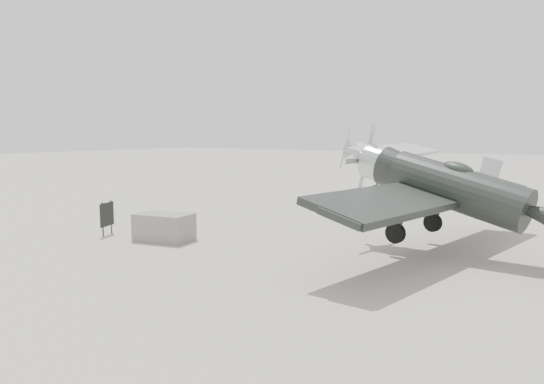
% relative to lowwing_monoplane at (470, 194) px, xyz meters
% --- Properties ---
extents(ground, '(160.00, 160.00, 0.00)m').
position_rel_lowwing_monoplane_xyz_m(ground, '(-5.13, -1.11, -1.86)').
color(ground, gray).
rests_on(ground, ground).
extents(lowwing_monoplane, '(7.85, 10.95, 3.51)m').
position_rel_lowwing_monoplane_xyz_m(lowwing_monoplane, '(0.00, 0.00, 0.00)').
color(lowwing_monoplane, black).
rests_on(lowwing_monoplane, ground).
extents(highwing_monoplane, '(8.33, 11.72, 3.31)m').
position_rel_lowwing_monoplane_xyz_m(highwing_monoplane, '(-6.11, 12.30, 0.21)').
color(highwing_monoplane, '#AEB0B4').
rests_on(highwing_monoplane, ground).
extents(equipment_block, '(2.00, 1.45, 0.91)m').
position_rel_lowwing_monoplane_xyz_m(equipment_block, '(-9.08, -3.11, -1.40)').
color(equipment_block, slate).
rests_on(equipment_block, ground).
extents(sign_board, '(0.35, 0.80, 1.21)m').
position_rel_lowwing_monoplane_xyz_m(sign_board, '(-11.45, -3.54, -1.14)').
color(sign_board, '#333333').
rests_on(sign_board, ground).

